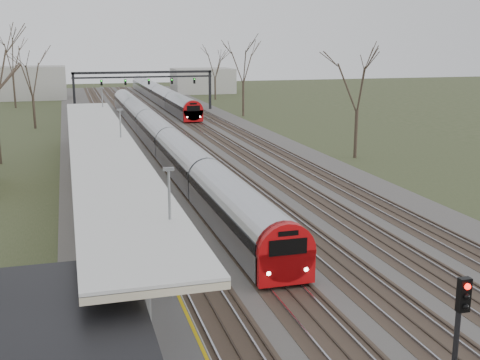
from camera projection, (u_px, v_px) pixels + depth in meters
The scene contains 8 objects.
track_bed at pixel (181, 142), 63.56m from camera, with size 24.00×160.00×0.22m.
platform at pixel (100, 179), 44.58m from camera, with size 3.50×69.00×1.00m, color #9E9B93.
canopy at pixel (102, 143), 39.57m from camera, with size 4.10×50.00×3.11m.
signal_gantry at pixel (144, 79), 90.55m from camera, with size 21.00×0.59×6.08m.
tree_east_far at pixel (358, 78), 53.45m from camera, with size 5.00×5.00×10.30m.
train_near at pixel (158, 133), 60.45m from camera, with size 2.62×75.21×3.05m.
train_far at pixel (159, 94), 105.29m from camera, with size 2.62×60.21×3.05m.
signal_post at pixel (459, 322), 17.05m from camera, with size 0.35×0.45×4.10m.
Camera 1 is at (-11.08, -7.11, 10.52)m, focal length 45.00 mm.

